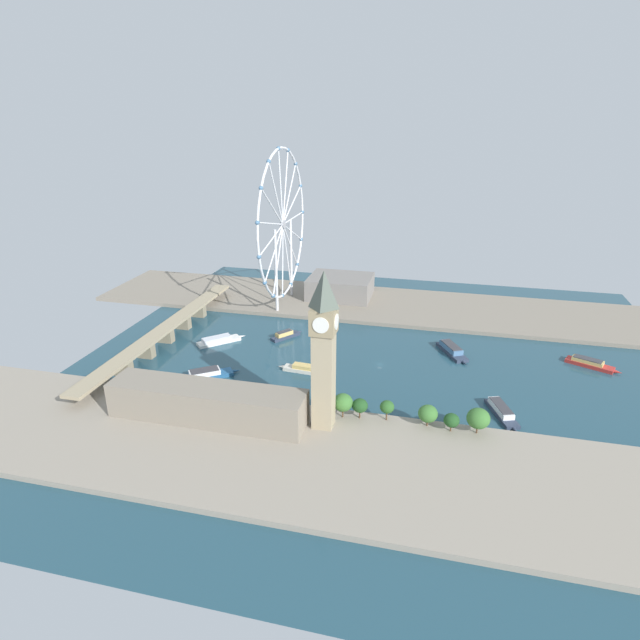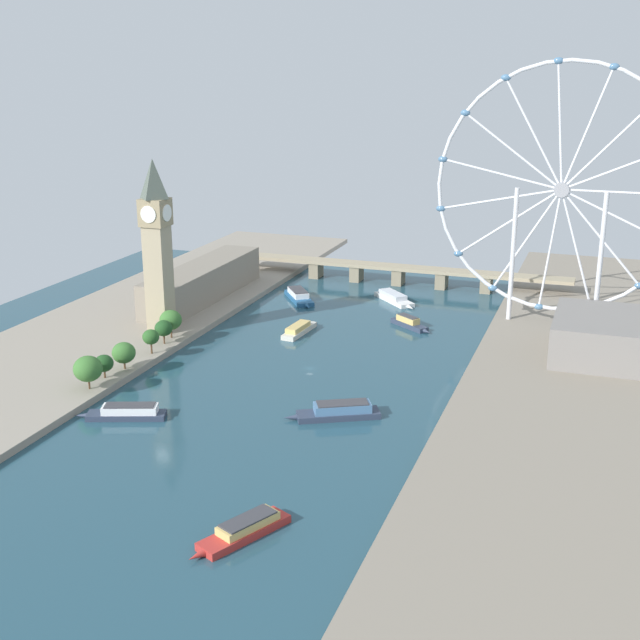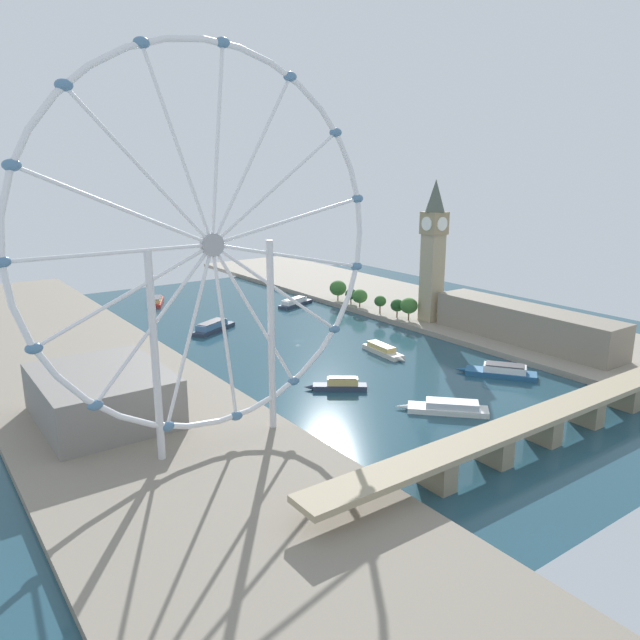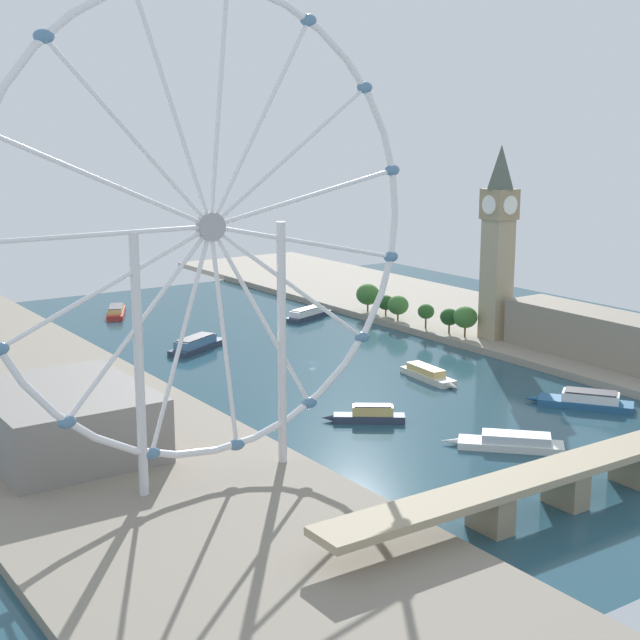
% 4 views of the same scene
% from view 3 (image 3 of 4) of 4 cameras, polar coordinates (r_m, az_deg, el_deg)
% --- Properties ---
extents(ground_plane, '(392.01, 392.01, 0.00)m').
position_cam_3_polar(ground_plane, '(335.19, -2.08, -1.97)').
color(ground_plane, '#234756').
extents(riverbank_left, '(90.00, 520.00, 3.00)m').
position_cam_3_polar(riverbank_left, '(404.66, 11.12, 0.85)').
color(riverbank_left, gray).
rests_on(riverbank_left, ground_plane).
extents(riverbank_right, '(90.00, 520.00, 3.00)m').
position_cam_3_polar(riverbank_right, '(291.61, -20.65, -5.14)').
color(riverbank_right, gray).
rests_on(riverbank_right, ground_plane).
extents(clock_tower, '(13.00, 13.00, 83.10)m').
position_cam_3_polar(clock_tower, '(364.67, 10.55, 6.57)').
color(clock_tower, tan).
rests_on(clock_tower, riverbank_left).
extents(parliament_block, '(22.00, 105.25, 18.69)m').
position_cam_3_polar(parliament_block, '(339.46, 18.64, -0.36)').
color(parliament_block, gray).
rests_on(parliament_block, riverbank_left).
extents(tree_row_embankment, '(12.36, 79.88, 13.77)m').
position_cam_3_polar(tree_row_embankment, '(395.95, 4.48, 2.19)').
color(tree_row_embankment, '#513823').
rests_on(tree_row_embankment, riverbank_left).
extents(ferris_wheel, '(122.27, 3.20, 127.58)m').
position_cam_3_polar(ferris_wheel, '(194.36, -10.05, 6.71)').
color(ferris_wheel, silver).
rests_on(ferris_wheel, riverbank_right).
extents(riverside_hall, '(43.76, 54.02, 18.15)m').
position_cam_3_polar(riverside_hall, '(238.95, -19.71, -6.63)').
color(riverside_hall, gray).
rests_on(riverside_hall, riverbank_right).
extents(river_bridge, '(204.01, 12.31, 11.36)m').
position_cam_3_polar(river_bridge, '(227.43, 20.31, -8.82)').
color(river_bridge, tan).
rests_on(river_bridge, ground_plane).
extents(tour_boat_0, '(8.93, 32.20, 4.88)m').
position_cam_3_polar(tour_boat_0, '(313.11, 5.92, -2.83)').
color(tour_boat_0, beige).
rests_on(tour_boat_0, ground_plane).
extents(tour_boat_1, '(24.25, 19.16, 5.76)m').
position_cam_3_polar(tour_boat_1, '(263.19, 1.83, -6.09)').
color(tour_boat_1, '#2D384C').
rests_on(tour_boat_1, ground_plane).
extents(tour_boat_2, '(19.56, 32.68, 5.18)m').
position_cam_3_polar(tour_boat_2, '(437.87, -15.07, 1.73)').
color(tour_boat_2, '#B22D28').
rests_on(tour_boat_2, ground_plane).
extents(tour_boat_3, '(34.00, 17.27, 5.40)m').
position_cam_3_polar(tour_boat_3, '(418.42, -2.32, 1.67)').
color(tour_boat_3, '#2D384C').
rests_on(tour_boat_3, ground_plane).
extents(tour_boat_4, '(34.91, 22.39, 6.02)m').
position_cam_3_polar(tour_boat_4, '(359.45, -9.96, -0.63)').
color(tour_boat_4, '#2D384C').
rests_on(tour_boat_4, ground_plane).
extents(tour_boat_5, '(26.29, 33.11, 5.82)m').
position_cam_3_polar(tour_boat_5, '(291.78, 16.62, -4.61)').
color(tour_boat_5, '#235684').
rests_on(tour_boat_5, ground_plane).
extents(tour_boat_6, '(29.28, 29.66, 4.80)m').
position_cam_3_polar(tour_boat_6, '(245.58, 11.91, -8.02)').
color(tour_boat_6, white).
rests_on(tour_boat_6, ground_plane).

